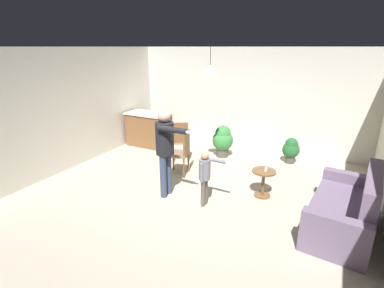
{
  "coord_description": "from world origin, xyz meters",
  "views": [
    {
      "loc": [
        2.22,
        -4.43,
        2.7
      ],
      "look_at": [
        -0.07,
        0.05,
        1.0
      ],
      "focal_mm": 27.04,
      "sensor_mm": 36.0,
      "label": 1
    }
  ],
  "objects_px": {
    "person_child": "(205,173)",
    "dining_chair_by_counter": "(181,151)",
    "kitchen_counter": "(149,129)",
    "dining_chair_near_wall": "(180,140)",
    "spare_remote_on_table": "(266,169)",
    "potted_plant_corner": "(291,149)",
    "couch_floral": "(346,211)",
    "side_table_by_couch": "(263,180)",
    "potted_plant_by_wall": "(223,140)",
    "person_adult": "(166,144)"
  },
  "relations": [
    {
      "from": "person_child",
      "to": "dining_chair_by_counter",
      "type": "distance_m",
      "value": 1.4
    },
    {
      "from": "kitchen_counter",
      "to": "person_child",
      "type": "bearing_deg",
      "value": -39.26
    },
    {
      "from": "dining_chair_near_wall",
      "to": "dining_chair_by_counter",
      "type": "bearing_deg",
      "value": -89.63
    },
    {
      "from": "dining_chair_by_counter",
      "to": "spare_remote_on_table",
      "type": "bearing_deg",
      "value": -105.69
    },
    {
      "from": "potted_plant_corner",
      "to": "couch_floral",
      "type": "bearing_deg",
      "value": -63.91
    },
    {
      "from": "kitchen_counter",
      "to": "dining_chair_near_wall",
      "type": "bearing_deg",
      "value": -24.05
    },
    {
      "from": "kitchen_counter",
      "to": "potted_plant_corner",
      "type": "distance_m",
      "value": 3.84
    },
    {
      "from": "side_table_by_couch",
      "to": "dining_chair_by_counter",
      "type": "height_order",
      "value": "dining_chair_by_counter"
    },
    {
      "from": "kitchen_counter",
      "to": "spare_remote_on_table",
      "type": "relative_size",
      "value": 9.69
    },
    {
      "from": "kitchen_counter",
      "to": "potted_plant_by_wall",
      "type": "relative_size",
      "value": 1.54
    },
    {
      "from": "potted_plant_corner",
      "to": "kitchen_counter",
      "type": "bearing_deg",
      "value": -172.68
    },
    {
      "from": "dining_chair_near_wall",
      "to": "potted_plant_by_wall",
      "type": "xyz_separation_m",
      "value": [
        0.82,
        0.75,
        -0.1
      ]
    },
    {
      "from": "kitchen_counter",
      "to": "potted_plant_by_wall",
      "type": "xyz_separation_m",
      "value": [
        2.17,
        0.14,
        -0.03
      ]
    },
    {
      "from": "kitchen_counter",
      "to": "dining_chair_near_wall",
      "type": "relative_size",
      "value": 1.26
    },
    {
      "from": "side_table_by_couch",
      "to": "dining_chair_near_wall",
      "type": "xyz_separation_m",
      "value": [
        -2.26,
        0.87,
        0.22
      ]
    },
    {
      "from": "potted_plant_corner",
      "to": "spare_remote_on_table",
      "type": "distance_m",
      "value": 1.95
    },
    {
      "from": "dining_chair_by_counter",
      "to": "spare_remote_on_table",
      "type": "relative_size",
      "value": 7.69
    },
    {
      "from": "person_child",
      "to": "side_table_by_couch",
      "type": "bearing_deg",
      "value": 135.48
    },
    {
      "from": "couch_floral",
      "to": "person_adult",
      "type": "relative_size",
      "value": 1.13
    },
    {
      "from": "person_child",
      "to": "potted_plant_by_wall",
      "type": "xyz_separation_m",
      "value": [
        -0.61,
        2.42,
        -0.18
      ]
    },
    {
      "from": "kitchen_counter",
      "to": "person_child",
      "type": "xyz_separation_m",
      "value": [
        2.79,
        -2.28,
        0.15
      ]
    },
    {
      "from": "dining_chair_by_counter",
      "to": "side_table_by_couch",
      "type": "bearing_deg",
      "value": -106.63
    },
    {
      "from": "side_table_by_couch",
      "to": "person_adult",
      "type": "xyz_separation_m",
      "value": [
        -1.63,
        -0.79,
        0.7
      ]
    },
    {
      "from": "person_child",
      "to": "dining_chair_by_counter",
      "type": "relative_size",
      "value": 1.01
    },
    {
      "from": "kitchen_counter",
      "to": "dining_chair_by_counter",
      "type": "relative_size",
      "value": 1.26
    },
    {
      "from": "dining_chair_by_counter",
      "to": "potted_plant_by_wall",
      "type": "xyz_separation_m",
      "value": [
        0.39,
        1.45,
        -0.1
      ]
    },
    {
      "from": "person_adult",
      "to": "dining_chair_near_wall",
      "type": "relative_size",
      "value": 1.66
    },
    {
      "from": "kitchen_counter",
      "to": "potted_plant_by_wall",
      "type": "bearing_deg",
      "value": 3.76
    },
    {
      "from": "kitchen_counter",
      "to": "potted_plant_corner",
      "type": "height_order",
      "value": "kitchen_counter"
    },
    {
      "from": "couch_floral",
      "to": "person_child",
      "type": "xyz_separation_m",
      "value": [
        -2.22,
        -0.31,
        0.3
      ]
    },
    {
      "from": "spare_remote_on_table",
      "to": "side_table_by_couch",
      "type": "bearing_deg",
      "value": -133.16
    },
    {
      "from": "person_child",
      "to": "dining_chair_near_wall",
      "type": "distance_m",
      "value": 2.2
    },
    {
      "from": "couch_floral",
      "to": "person_child",
      "type": "height_order",
      "value": "person_child"
    },
    {
      "from": "potted_plant_corner",
      "to": "potted_plant_by_wall",
      "type": "xyz_separation_m",
      "value": [
        -1.63,
        -0.35,
        0.1
      ]
    },
    {
      "from": "dining_chair_by_counter",
      "to": "potted_plant_corner",
      "type": "height_order",
      "value": "dining_chair_by_counter"
    },
    {
      "from": "couch_floral",
      "to": "kitchen_counter",
      "type": "distance_m",
      "value": 5.39
    },
    {
      "from": "kitchen_counter",
      "to": "side_table_by_couch",
      "type": "xyz_separation_m",
      "value": [
        3.62,
        -1.48,
        -0.15
      ]
    },
    {
      "from": "person_child",
      "to": "couch_floral",
      "type": "bearing_deg",
      "value": 99.58
    },
    {
      "from": "dining_chair_by_counter",
      "to": "potted_plant_by_wall",
      "type": "bearing_deg",
      "value": -26.64
    },
    {
      "from": "potted_plant_by_wall",
      "to": "kitchen_counter",
      "type": "bearing_deg",
      "value": -176.24
    },
    {
      "from": "side_table_by_couch",
      "to": "dining_chair_by_counter",
      "type": "bearing_deg",
      "value": 174.81
    },
    {
      "from": "person_adult",
      "to": "potted_plant_by_wall",
      "type": "distance_m",
      "value": 2.49
    },
    {
      "from": "couch_floral",
      "to": "potted_plant_by_wall",
      "type": "xyz_separation_m",
      "value": [
        -2.84,
        2.11,
        0.12
      ]
    },
    {
      "from": "dining_chair_by_counter",
      "to": "couch_floral",
      "type": "bearing_deg",
      "value": -112.95
    },
    {
      "from": "person_adult",
      "to": "dining_chair_near_wall",
      "type": "bearing_deg",
      "value": -157.54
    },
    {
      "from": "potted_plant_corner",
      "to": "dining_chair_near_wall",
      "type": "bearing_deg",
      "value": -155.92
    },
    {
      "from": "kitchen_counter",
      "to": "person_child",
      "type": "relative_size",
      "value": 1.24
    },
    {
      "from": "side_table_by_couch",
      "to": "dining_chair_by_counter",
      "type": "relative_size",
      "value": 0.52
    },
    {
      "from": "person_child",
      "to": "kitchen_counter",
      "type": "bearing_deg",
      "value": -127.67
    },
    {
      "from": "side_table_by_couch",
      "to": "person_child",
      "type": "xyz_separation_m",
      "value": [
        -0.83,
        -0.8,
        0.3
      ]
    }
  ]
}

